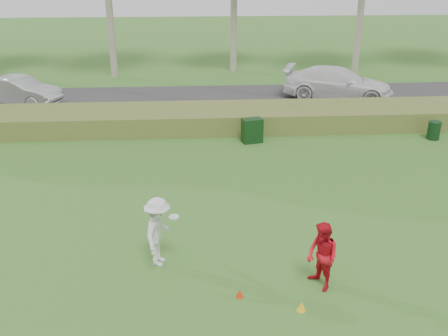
{
  "coord_description": "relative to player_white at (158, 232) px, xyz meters",
  "views": [
    {
      "loc": [
        -0.93,
        -10.2,
        7.31
      ],
      "look_at": [
        0.0,
        4.0,
        1.3
      ],
      "focal_mm": 40.0,
      "sensor_mm": 36.0,
      "label": 1
    }
  ],
  "objects": [
    {
      "name": "trash_bin",
      "position": [
        11.39,
        8.88,
        -0.53
      ],
      "size": [
        0.55,
        0.55,
        0.8
      ],
      "primitive_type": "cylinder",
      "rotation": [
        0.0,
        0.0,
        0.03
      ],
      "color": "black",
      "rests_on": "ground"
    },
    {
      "name": "player_red",
      "position": [
        3.88,
        -1.28,
        -0.07
      ],
      "size": [
        0.92,
        1.02,
        1.71
      ],
      "primitive_type": "imported",
      "rotation": [
        0.0,
        0.0,
        -1.17
      ],
      "color": "red",
      "rests_on": "ground"
    },
    {
      "name": "utility_cabinet",
      "position": [
        3.46,
        9.0,
        -0.4
      ],
      "size": [
        0.94,
        0.7,
        1.05
      ],
      "primitive_type": "cube",
      "rotation": [
        0.0,
        0.0,
        0.23
      ],
      "color": "black",
      "rests_on": "ground"
    },
    {
      "name": "car_mid",
      "position": [
        -8.22,
        15.53,
        -0.12
      ],
      "size": [
        4.79,
        3.08,
        1.49
      ],
      "primitive_type": "imported",
      "rotation": [
        0.0,
        0.0,
        1.21
      ],
      "color": "#B4B4B9",
      "rests_on": "park_road"
    },
    {
      "name": "cone_orange",
      "position": [
        1.93,
        -1.54,
        -0.83
      ],
      "size": [
        0.18,
        0.18,
        0.19
      ],
      "primitive_type": "cone",
      "color": "red",
      "rests_on": "ground"
    },
    {
      "name": "reed_strip",
      "position": [
        1.87,
        11.15,
        -0.48
      ],
      "size": [
        80.0,
        3.0,
        0.9
      ],
      "primitive_type": "cube",
      "color": "#536327",
      "rests_on": "ground"
    },
    {
      "name": "ground",
      "position": [
        1.87,
        -0.85,
        -0.93
      ],
      "size": [
        120.0,
        120.0,
        0.0
      ],
      "primitive_type": "plane",
      "color": "#306521",
      "rests_on": "ground"
    },
    {
      "name": "park_road",
      "position": [
        1.87,
        16.15,
        -0.9
      ],
      "size": [
        80.0,
        6.0,
        0.06
      ],
      "primitive_type": "cube",
      "color": "#2D2D2D",
      "rests_on": "ground"
    },
    {
      "name": "player_white",
      "position": [
        0.0,
        0.0,
        0.0
      ],
      "size": [
        1.02,
        1.33,
        1.85
      ],
      "rotation": [
        0.0,
        0.0,
        1.31
      ],
      "color": "silver",
      "rests_on": "ground"
    },
    {
      "name": "cone_yellow",
      "position": [
        3.27,
        -2.11,
        -0.81
      ],
      "size": [
        0.21,
        0.21,
        0.23
      ],
      "primitive_type": "cone",
      "color": "yellow",
      "rests_on": "ground"
    },
    {
      "name": "car_right",
      "position": [
        9.01,
        15.64,
        -0.01
      ],
      "size": [
        6.39,
        4.35,
        1.72
      ],
      "primitive_type": "imported",
      "rotation": [
        0.0,
        0.0,
        1.21
      ],
      "color": "white",
      "rests_on": "park_road"
    }
  ]
}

